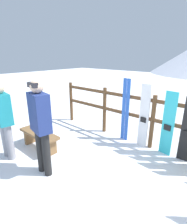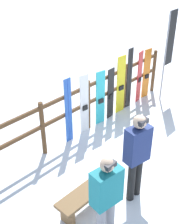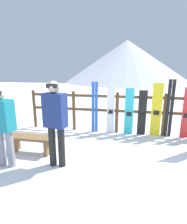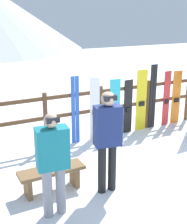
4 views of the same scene
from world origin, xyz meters
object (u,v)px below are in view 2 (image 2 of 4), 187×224
snowboard_white (84,105)px  snowboard_yellow (121,85)px  bench (85,196)px  person_teal (106,195)px  person_navy (137,152)px  snowboard_black_stripe (111,94)px  ski_pair_blue (68,111)px  snowboard_orange (146,74)px  snowboard_cyan (100,98)px  rental_flag (169,46)px  snowboard_red (139,77)px  ski_pair_black (129,79)px

snowboard_white → snowboard_yellow: bearing=0.0°
bench → person_teal: 0.91m
person_navy → snowboard_black_stripe: size_ratio=1.29×
snowboard_yellow → bench: bearing=-150.8°
ski_pair_blue → snowboard_orange: ski_pair_blue is taller
bench → ski_pair_blue: (1.24, 1.74, 0.49)m
person_teal → snowboard_cyan: 3.45m
snowboard_orange → rental_flag: bearing=-54.9°
snowboard_red → snowboard_orange: size_ratio=1.01×
rental_flag → ski_pair_black: bearing=158.8°
person_teal → snowboard_cyan: person_teal is taller
bench → ski_pair_blue: ski_pair_blue is taller
person_navy → snowboard_orange: size_ratio=1.20×
bench → snowboard_yellow: snowboard_yellow is taller
snowboard_red → rental_flag: 1.14m
ski_pair_black → snowboard_orange: (0.81, -0.00, -0.12)m
snowboard_white → rental_flag: bearing=-8.6°
snowboard_cyan → snowboard_red: (1.62, 0.00, 0.03)m
snowboard_cyan → rental_flag: size_ratio=0.57×
snowboard_red → person_navy: bearing=-144.9°
ski_pair_blue → snowboard_orange: size_ratio=1.09×
person_teal → snowboard_red: person_teal is taller
snowboard_cyan → ski_pair_black: bearing=0.2°
ski_pair_blue → snowboard_white: size_ratio=1.05×
person_teal → ski_pair_black: ski_pair_black is taller
ski_pair_blue → snowboard_black_stripe: ski_pair_blue is taller
ski_pair_black → snowboard_red: 0.48m
person_teal → snowboard_white: person_teal is taller
person_navy → snowboard_black_stripe: 2.86m
snowboard_black_stripe → ski_pair_black: 0.78m
bench → snowboard_white: size_ratio=0.75×
rental_flag → snowboard_yellow: bearing=163.8°
snowboard_red → bench: bearing=-156.2°
snowboard_white → snowboard_cyan: 0.56m
snowboard_red → snowboard_black_stripe: bearing=-180.0°
person_teal → ski_pair_blue: bearing=59.0°
snowboard_black_stripe → ski_pair_black: ski_pair_black is taller
person_navy → snowboard_white: 2.36m
person_navy → snowboard_white: person_navy is taller
bench → snowboard_orange: (4.26, 1.73, 0.42)m
person_teal → snowboard_red: bearing=29.9°
snowboard_white → snowboard_black_stripe: size_ratio=1.11×
snowboard_red → snowboard_orange: snowboard_red is taller
snowboard_yellow → person_navy: bearing=-136.2°
snowboard_cyan → snowboard_black_stripe: bearing=-0.0°
snowboard_yellow → person_teal: bearing=-144.2°
snowboard_white → ski_pair_black: ski_pair_black is taller
snowboard_red → ski_pair_black: bearing=179.6°
snowboard_black_stripe → snowboard_yellow: bearing=0.0°
ski_pair_blue → snowboard_orange: (3.03, -0.00, -0.07)m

